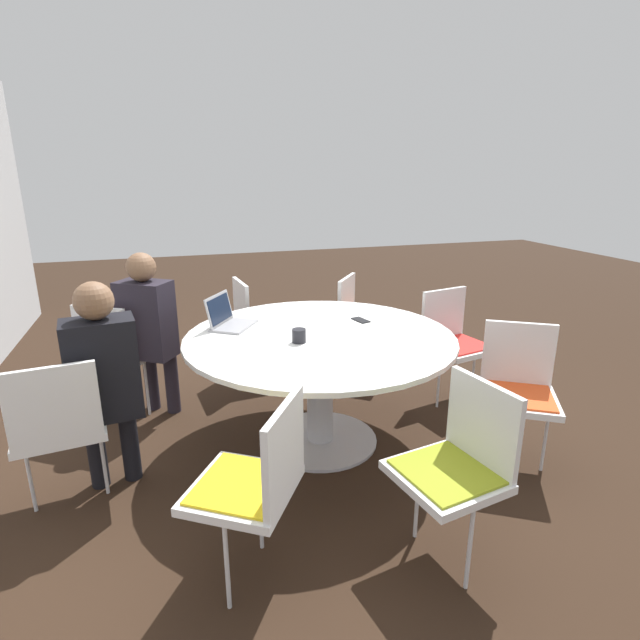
{
  "coord_description": "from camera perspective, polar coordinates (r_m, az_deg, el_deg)",
  "views": [
    {
      "loc": [
        -2.87,
        0.89,
        1.77
      ],
      "look_at": [
        0.0,
        0.0,
        0.86
      ],
      "focal_mm": 28.0,
      "sensor_mm": 36.0,
      "label": 1
    }
  ],
  "objects": [
    {
      "name": "person_1",
      "position": [
        2.93,
        -23.51,
        -5.62
      ],
      "size": [
        0.3,
        0.39,
        1.23
      ],
      "rotation": [
        0.0,
        0.0,
        4.85
      ],
      "color": "black",
      "rests_on": "ground_plane"
    },
    {
      "name": "coffee_cup",
      "position": [
        3.03,
        -2.42,
        -1.8
      ],
      "size": [
        0.08,
        0.08,
        0.08
      ],
      "color": "black",
      "rests_on": "conference_table"
    },
    {
      "name": "laptop",
      "position": [
        3.39,
        -10.5,
        0.15
      ],
      "size": [
        0.39,
        0.37,
        0.21
      ],
      "rotation": [
        0.0,
        0.0,
        -0.59
      ],
      "color": "#99999E",
      "rests_on": "conference_table"
    },
    {
      "name": "conference_table",
      "position": [
        3.22,
        -0.0,
        -4.26
      ],
      "size": [
        1.72,
        1.72,
        0.76
      ],
      "color": "#B7B7BC",
      "rests_on": "ground_plane"
    },
    {
      "name": "chair_5",
      "position": [
        4.0,
        14.99,
        -1.79
      ],
      "size": [
        0.5,
        0.52,
        0.88
      ],
      "rotation": [
        0.0,
        0.0,
        8.06
      ],
      "color": "silver",
      "rests_on": "ground_plane"
    },
    {
      "name": "chair_1",
      "position": [
        2.93,
        -27.72,
        -10.22
      ],
      "size": [
        0.48,
        0.49,
        0.88
      ],
      "rotation": [
        0.0,
        0.0,
        4.85
      ],
      "color": "silver",
      "rests_on": "ground_plane"
    },
    {
      "name": "chair_7",
      "position": [
        4.31,
        -7.28,
        0.05
      ],
      "size": [
        0.48,
        0.47,
        0.88
      ],
      "rotation": [
        0.0,
        0.0,
        9.53
      ],
      "color": "silver",
      "rests_on": "ground_plane"
    },
    {
      "name": "ground_plane",
      "position": [
        3.49,
        -0.0,
        -13.6
      ],
      "size": [
        16.0,
        16.0,
        0.0
      ],
      "primitive_type": "plane",
      "color": "black"
    },
    {
      "name": "chair_3",
      "position": [
        2.4,
        15.54,
        -14.99
      ],
      "size": [
        0.51,
        0.49,
        0.88
      ],
      "rotation": [
        0.0,
        0.0,
        6.46
      ],
      "color": "silver",
      "rests_on": "ground_plane"
    },
    {
      "name": "chair_6",
      "position": [
        4.37,
        4.62,
        0.35
      ],
      "size": [
        0.6,
        0.6,
        0.88
      ],
      "rotation": [
        0.0,
        0.0,
        8.78
      ],
      "color": "silver",
      "rests_on": "ground_plane"
    },
    {
      "name": "person_0",
      "position": [
        3.75,
        -19.03,
        -0.33
      ],
      "size": [
        0.38,
        0.42,
        1.23
      ],
      "rotation": [
        0.0,
        0.0,
        4.12
      ],
      "color": "#231E28",
      "rests_on": "ground_plane"
    },
    {
      "name": "cell_phone",
      "position": [
        3.48,
        4.66,
        -0.01
      ],
      "size": [
        0.15,
        0.1,
        0.01
      ],
      "color": "black",
      "rests_on": "conference_table"
    },
    {
      "name": "chair_4",
      "position": [
        3.26,
        21.69,
        -6.74
      ],
      "size": [
        0.59,
        0.59,
        0.88
      ],
      "rotation": [
        0.0,
        0.0,
        7.3
      ],
      "color": "silver",
      "rests_on": "ground_plane"
    },
    {
      "name": "chair_0",
      "position": [
        3.88,
        -22.36,
        -3.06
      ],
      "size": [
        0.59,
        0.6,
        0.88
      ],
      "rotation": [
        0.0,
        0.0,
        4.12
      ],
      "color": "silver",
      "rests_on": "ground_plane"
    },
    {
      "name": "chair_2",
      "position": [
        2.21,
        -7.26,
        -17.35
      ],
      "size": [
        0.6,
        0.59,
        0.88
      ],
      "rotation": [
        0.0,
        0.0,
        5.71
      ],
      "color": "silver",
      "rests_on": "ground_plane"
    }
  ]
}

